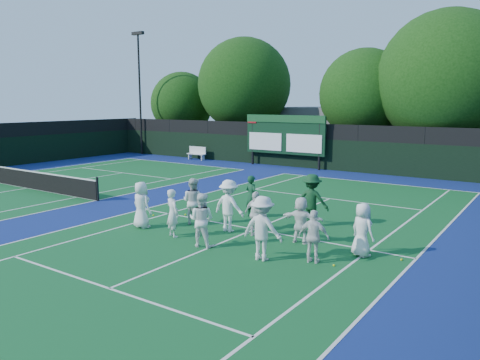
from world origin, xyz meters
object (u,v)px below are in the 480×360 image
Objects in this scene: coach_left at (252,196)px; tennis_net at (27,179)px; scoreboard at (284,135)px; bench at (197,153)px.

tennis_net is at bearing 22.56° from coach_left.
scoreboard reaches higher than coach_left.
bench is at bearing 92.38° from tennis_net.
scoreboard is 3.75× the size of bench.
bench is (-0.60, 14.37, 0.05)m from tennis_net.
scoreboard is 3.65× the size of coach_left.
tennis_net is (-6.99, -14.59, -1.70)m from scoreboard.
scoreboard is 7.77m from bench.
scoreboard is at bearing 64.40° from tennis_net.
scoreboard reaches higher than bench.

